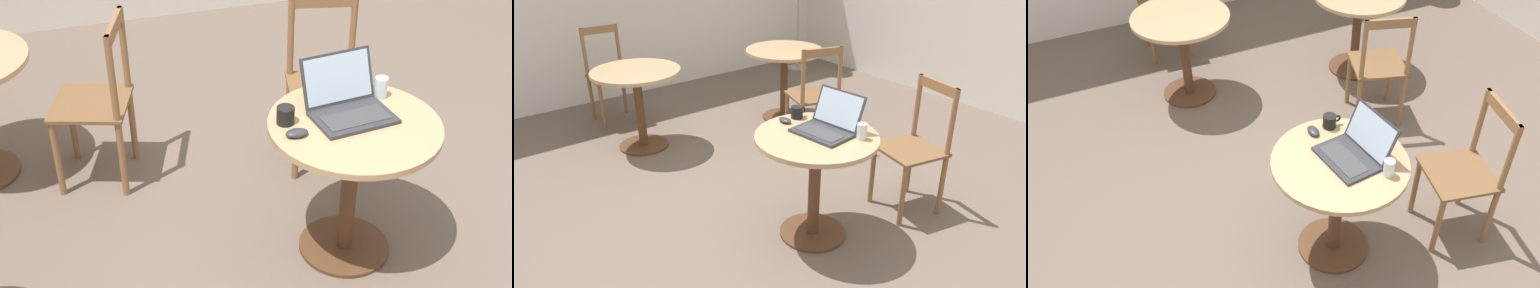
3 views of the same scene
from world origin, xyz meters
The scene contains 11 objects.
ground_plane centered at (0.00, 0.00, 0.00)m, with size 16.00×16.00×0.00m, color #66564C.
cafe_table_near centered at (0.19, -0.20, 0.55)m, with size 0.77×0.77×0.72m.
cafe_table_mid centered at (1.36, 1.51, 0.55)m, with size 0.77×0.77×0.72m.
cafe_table_far centered at (-0.10, 1.77, 0.55)m, with size 0.77×0.77×0.72m.
chair_near_right centered at (0.97, -0.38, 0.47)m, with size 0.47×0.47×0.94m.
chair_mid_front centered at (1.13, 0.83, 0.47)m, with size 0.49×0.49×0.94m.
chair_far_back centered at (-0.05, 2.55, 0.47)m, with size 0.41×0.41×0.94m.
laptop centered at (0.28, -0.20, 0.77)m, with size 0.36×0.38×0.24m.
mouse centered at (0.17, 0.08, 0.74)m, with size 0.06×0.10×0.03m.
mug centered at (0.28, 0.09, 0.76)m, with size 0.11×0.08×0.08m.
drinking_glass centered at (0.37, -0.40, 0.77)m, with size 0.06×0.06×0.10m.
Camera 3 is at (-1.08, -2.14, 2.82)m, focal length 40.00 mm.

